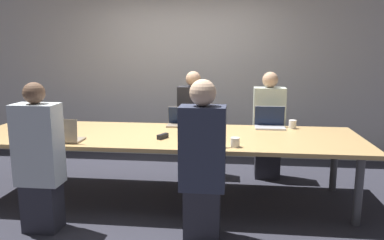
# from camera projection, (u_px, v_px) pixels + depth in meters

# --- Properties ---
(ground_plane) EXTENTS (24.00, 24.00, 0.00)m
(ground_plane) POSITION_uv_depth(u_px,v_px,m) (166.00, 198.00, 4.28)
(ground_plane) COLOR #2D2D38
(curtain_wall) EXTENTS (12.00, 0.06, 2.80)m
(curtain_wall) POSITION_uv_depth(u_px,v_px,m) (186.00, 67.00, 5.79)
(curtain_wall) COLOR #BCB7B2
(curtain_wall) RESTS_ON ground_plane
(conference_table) EXTENTS (4.27, 1.27, 0.74)m
(conference_table) POSITION_uv_depth(u_px,v_px,m) (165.00, 139.00, 4.16)
(conference_table) COLOR tan
(conference_table) RESTS_ON ground_plane
(laptop_far_center) EXTENTS (0.37, 0.22, 0.23)m
(laptop_far_center) POSITION_uv_depth(u_px,v_px,m) (182.00, 120.00, 4.61)
(laptop_far_center) COLOR gray
(laptop_far_center) RESTS_ON conference_table
(person_far_center) EXTENTS (0.40, 0.24, 1.39)m
(person_far_center) POSITION_uv_depth(u_px,v_px,m) (193.00, 125.00, 5.01)
(person_far_center) COLOR #2D2D38
(person_far_center) RESTS_ON ground_plane
(cup_far_center) EXTENTS (0.08, 0.08, 0.10)m
(cup_far_center) POSITION_uv_depth(u_px,v_px,m) (203.00, 123.00, 4.52)
(cup_far_center) COLOR red
(cup_far_center) RESTS_ON conference_table
(laptop_far_right) EXTENTS (0.36, 0.25, 0.25)m
(laptop_far_right) POSITION_uv_depth(u_px,v_px,m) (270.00, 122.00, 4.50)
(laptop_far_right) COLOR #B7B7BC
(laptop_far_right) RESTS_ON conference_table
(person_far_right) EXTENTS (0.40, 0.24, 1.39)m
(person_far_right) POSITION_uv_depth(u_px,v_px,m) (268.00, 127.00, 4.86)
(person_far_right) COLOR #2D2D38
(person_far_right) RESTS_ON ground_plane
(cup_far_right) EXTENTS (0.09, 0.09, 0.10)m
(cup_far_right) POSITION_uv_depth(u_px,v_px,m) (292.00, 124.00, 4.45)
(cup_far_right) COLOR white
(cup_far_right) RESTS_ON conference_table
(laptop_near_midright) EXTENTS (0.34, 0.26, 0.26)m
(laptop_near_midright) POSITION_uv_depth(u_px,v_px,m) (205.00, 139.00, 3.63)
(laptop_near_midright) COLOR #B7B7BC
(laptop_near_midright) RESTS_ON conference_table
(person_near_midright) EXTENTS (0.40, 0.24, 1.42)m
(person_near_midright) POSITION_uv_depth(u_px,v_px,m) (202.00, 162.00, 3.28)
(person_near_midright) COLOR #2D2D38
(person_near_midright) RESTS_ON ground_plane
(cup_near_midright) EXTENTS (0.09, 0.09, 0.09)m
(cup_near_midright) POSITION_uv_depth(u_px,v_px,m) (235.00, 142.00, 3.60)
(cup_near_midright) COLOR white
(cup_near_midright) RESTS_ON conference_table
(laptop_near_left) EXTENTS (0.37, 0.24, 0.25)m
(laptop_near_left) POSITION_uv_depth(u_px,v_px,m) (62.00, 135.00, 3.78)
(laptop_near_left) COLOR gray
(laptop_near_left) RESTS_ON conference_table
(person_near_left) EXTENTS (0.40, 0.24, 1.39)m
(person_near_left) POSITION_uv_depth(u_px,v_px,m) (39.00, 161.00, 3.42)
(person_near_left) COLOR #2D2D38
(person_near_left) RESTS_ON ground_plane
(bottle_near_left) EXTENTS (0.08, 0.08, 0.20)m
(bottle_near_left) POSITION_uv_depth(u_px,v_px,m) (43.00, 131.00, 3.92)
(bottle_near_left) COLOR #ADD1E0
(bottle_near_left) RESTS_ON conference_table
(stapler) EXTENTS (0.11, 0.15, 0.05)m
(stapler) POSITION_uv_depth(u_px,v_px,m) (163.00, 136.00, 3.94)
(stapler) COLOR black
(stapler) RESTS_ON conference_table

